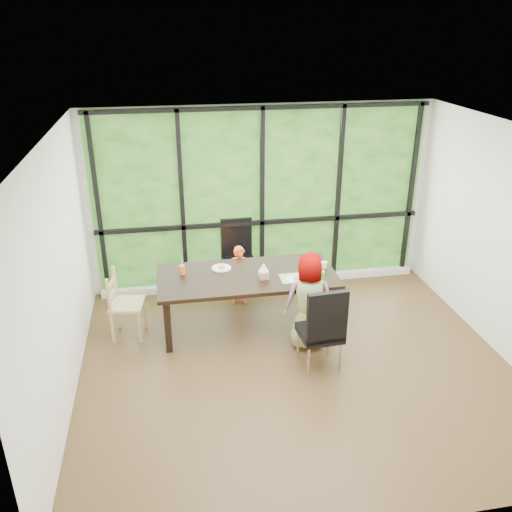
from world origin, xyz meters
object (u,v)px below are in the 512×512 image
Objects in this scene: child_older at (310,301)px; plate_far at (221,268)px; child_toddler at (240,275)px; orange_cup at (182,270)px; chair_end_beech at (127,304)px; chair_interior_leather at (320,327)px; tissue_box at (264,275)px; plate_near at (296,279)px; green_cup at (322,276)px; chair_window_leather at (239,257)px; dining_table at (247,301)px; white_mug at (324,265)px.

child_older reaches higher than plate_far.
child_toddler reaches higher than orange_cup.
chair_end_beech is 1.64m from child_toddler.
orange_cup is at bearing -43.10° from chair_interior_leather.
orange_cup is 1.05m from tissue_box.
tissue_box is (-0.40, 0.11, 0.04)m from plate_near.
orange_cup reaches higher than plate_far.
chair_interior_leather is at bearing -106.99° from green_cup.
plate_near is (0.54, -1.27, 0.22)m from chair_window_leather.
dining_table is at bearing -38.97° from plate_far.
chair_window_leather and chair_interior_leather have the same top height.
dining_table is at bearing 157.44° from plate_near.
orange_cup is at bearing 163.42° from plate_near.
chair_window_leather is 1.20m from tissue_box.
dining_table is 19.32× the size of orange_cup.
dining_table is at bearing 160.51° from green_cup.
green_cup is at bearing -19.49° from dining_table.
white_mug is at bearing -4.20° from orange_cup.
chair_window_leather is 1.24× the size of child_toddler.
white_mug is 0.86m from tissue_box.
plate_far is at bearing 141.03° from dining_table.
child_older is 1.29m from plate_far.
chair_interior_leather is 0.47m from child_older.
plate_far is 0.52m from orange_cup.
chair_window_leather is 4.25× the size of plate_far.
green_cup is at bearing -13.22° from plate_near.
child_toddler is 0.87m from tissue_box.
chair_window_leather reaches higher than plate_near.
plate_far is 2.03× the size of green_cup.
green_cup is (0.31, -0.07, 0.05)m from plate_near.
chair_window_leather is 0.88m from plate_far.
child_toddler reaches higher than tissue_box.
plate_near is at bearing -69.79° from child_older.
plate_far reaches higher than dining_table.
chair_window_leather is 2.17m from chair_interior_leather.
orange_cup is at bearing -172.00° from plate_far.
green_cup is at bearing -14.30° from tissue_box.
green_cup is at bearing -111.52° from white_mug.
chair_end_beech is 2.16m from plate_near.
child_older is 10.46× the size of orange_cup.
chair_end_beech is 0.73× the size of child_older.
white_mug is at bearing 11.60° from tissue_box.
dining_table is 0.49m from tissue_box.
chair_interior_leather is 1.07m from tissue_box.
chair_interior_leather is at bearing -57.55° from dining_table.
white_mug is at bearing -111.95° from chair_interior_leather.
plate_near is at bearing -22.56° from dining_table.
white_mug is 0.67× the size of tissue_box.
child_older is 0.74m from white_mug.
chair_end_beech is 0.82m from orange_cup.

